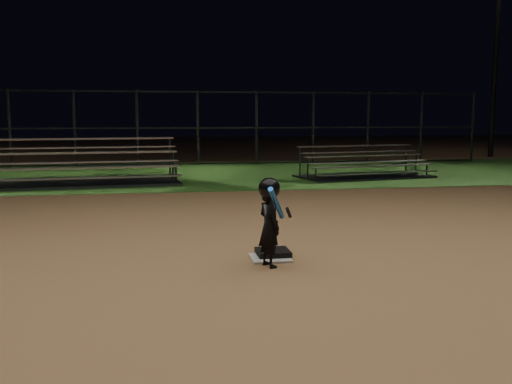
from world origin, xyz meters
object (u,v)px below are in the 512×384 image
Objects in this scene: bleacher_right at (364,171)px; light_pole_right at (498,32)px; bleacher_left at (84,175)px; home_plate at (270,258)px; batting_tee at (273,245)px; child_batter at (269,219)px.

light_pole_right is (7.85, 6.70, 4.77)m from bleacher_right.
bleacher_left is 0.57× the size of light_pole_right.
home_plate is at bearing -127.69° from bleacher_right.
light_pole_right is at bearing 19.10° from bleacher_left.
home_plate is at bearing -119.42° from batting_tee.
batting_tee is 0.17× the size of bleacher_right.
child_batter is at bearing -128.32° from light_pole_right.
batting_tee is 0.66× the size of child_batter.
light_pole_right reaches higher than home_plate.
bleacher_left reaches higher than home_plate.
batting_tee is 19.66m from light_pole_right.
home_plate is 0.05× the size of light_pole_right.
child_batter reaches higher than bleacher_right.
light_pole_right reaches higher than bleacher_left.
child_batter is at bearing -127.19° from bleacher_right.
bleacher_left reaches higher than batting_tee.
bleacher_left is (-3.14, 7.83, 0.09)m from batting_tee.
batting_tee is at bearing 60.58° from home_plate.
bleacher_left is at bearing 111.84° from batting_tee.
light_pole_right reaches higher than batting_tee.
bleacher_left is 17.30m from light_pole_right.
child_batter is 9.57m from bleacher_right.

